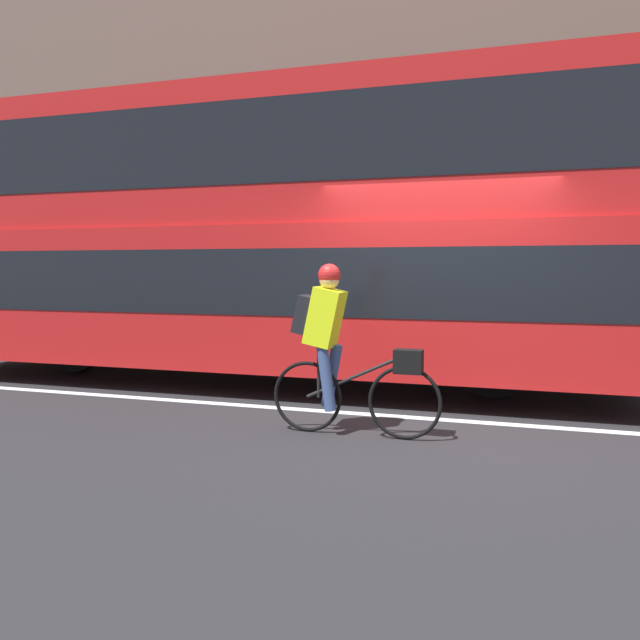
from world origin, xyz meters
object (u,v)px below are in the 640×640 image
Objects in this scene: trash_bin at (399,316)px; street_sign_post at (378,269)px; bus at (261,228)px; cyclist_on_bike at (337,343)px.

street_sign_post is (-0.41, -0.01, 0.92)m from trash_bin.
bus is 4.14m from street_sign_post.
bus is at bearing -100.79° from street_sign_post.
bus is 3.89× the size of street_sign_post.
bus is at bearing -106.28° from trash_bin.
cyclist_on_bike is at bearing -52.81° from bus.
bus reaches higher than cyclist_on_bike.
bus is 4.45m from trash_bin.
bus is 9.75× the size of trash_bin.
cyclist_on_bike is 1.60× the size of trash_bin.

